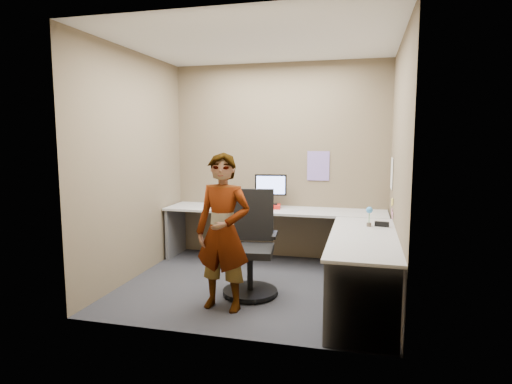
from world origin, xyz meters
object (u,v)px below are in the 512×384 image
(office_chair, at_px, (251,253))
(person, at_px, (223,232))
(monitor, at_px, (271,187))
(desk, at_px, (300,230))

(office_chair, xyz_separation_m, person, (-0.16, -0.46, 0.32))
(monitor, bearing_deg, person, -101.85)
(desk, distance_m, person, 1.25)
(desk, relative_size, person, 1.93)
(desk, bearing_deg, monitor, 127.21)
(office_chair, height_order, person, person)
(person, bearing_deg, desk, 67.41)
(person, bearing_deg, monitor, 92.84)
(monitor, bearing_deg, desk, -61.49)
(monitor, height_order, office_chair, monitor)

